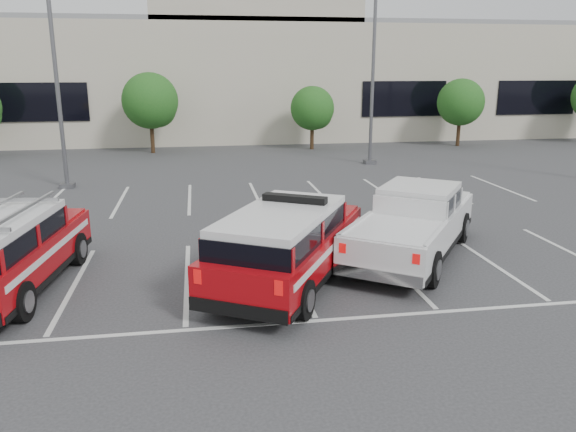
# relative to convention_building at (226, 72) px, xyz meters

# --- Properties ---
(ground) EXTENTS (120.00, 120.00, 0.00)m
(ground) POSITION_rel_convention_building_xyz_m (-0.18, -31.86, -4.72)
(ground) COLOR #323234
(ground) RESTS_ON ground
(stall_markings) EXTENTS (23.00, 15.00, 0.01)m
(stall_markings) POSITION_rel_convention_building_xyz_m (-0.18, -27.36, -4.71)
(stall_markings) COLOR silver
(stall_markings) RESTS_ON ground
(convention_building) EXTENTS (60.00, 16.99, 13.20)m
(convention_building) POSITION_rel_convention_building_xyz_m (0.00, 0.00, 0.00)
(convention_building) COLOR beige
(convention_building) RESTS_ON ground
(tree_mid_left) EXTENTS (3.37, 3.37, 4.85)m
(tree_mid_left) POSITION_rel_convention_building_xyz_m (-5.09, -9.82, -1.68)
(tree_mid_left) COLOR #3F2B19
(tree_mid_left) RESTS_ON ground
(tree_mid_right) EXTENTS (2.77, 2.77, 3.99)m
(tree_mid_right) POSITION_rel_convention_building_xyz_m (4.91, -9.82, -2.22)
(tree_mid_right) COLOR #3F2B19
(tree_mid_right) RESTS_ON ground
(tree_right) EXTENTS (3.07, 3.07, 4.42)m
(tree_right) POSITION_rel_convention_building_xyz_m (14.91, -9.82, -1.95)
(tree_right) COLOR #3F2B19
(tree_right) RESTS_ON ground
(light_pole_left) EXTENTS (0.90, 0.60, 10.24)m
(light_pole_left) POSITION_rel_convention_building_xyz_m (-8.18, -19.86, 0.47)
(light_pole_left) COLOR #59595E
(light_pole_left) RESTS_ON ground
(light_pole_mid) EXTENTS (0.90, 0.60, 10.24)m
(light_pole_mid) POSITION_rel_convention_building_xyz_m (6.82, -15.86, 0.47)
(light_pole_mid) COLOR #59595E
(light_pole_mid) RESTS_ON ground
(fire_chief_suv) EXTENTS (4.81, 6.26, 2.10)m
(fire_chief_suv) POSITION_rel_convention_building_xyz_m (-0.44, -32.51, -3.86)
(fire_chief_suv) COLOR #9F070D
(fire_chief_suv) RESTS_ON ground
(white_pickup) EXTENTS (5.42, 6.36, 1.93)m
(white_pickup) POSITION_rel_convention_building_xyz_m (3.33, -31.05, -3.95)
(white_pickup) COLOR silver
(white_pickup) RESTS_ON ground
(ladder_suv) EXTENTS (2.82, 5.68, 2.15)m
(ladder_suv) POSITION_rel_convention_building_xyz_m (-6.99, -31.98, -3.86)
(ladder_suv) COLOR #9F070D
(ladder_suv) RESTS_ON ground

